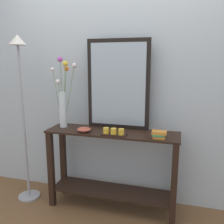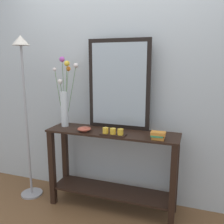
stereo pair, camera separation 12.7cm
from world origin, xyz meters
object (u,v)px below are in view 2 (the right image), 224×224
at_px(console_table, 112,163).
at_px(mirror_leaning, 119,85).
at_px(candle_tray, 113,132).
at_px(floor_lamp, 24,92).
at_px(book_stack, 158,135).
at_px(decorative_bowl, 84,129).
at_px(tall_vase_left, 65,98).

relative_size(console_table, mirror_leaning, 1.46).
bearing_deg(candle_tray, floor_lamp, 177.56).
bearing_deg(mirror_leaning, book_stack, -29.05).
xyz_separation_m(decorative_bowl, book_stack, (0.73, -0.01, 0.01)).
xyz_separation_m(candle_tray, book_stack, (0.42, 0.01, 0.01)).
bearing_deg(book_stack, decorative_bowl, 179.08).
bearing_deg(floor_lamp, decorative_bowl, -1.64).
xyz_separation_m(mirror_leaning, candle_tray, (0.03, -0.26, -0.42)).
bearing_deg(tall_vase_left, candle_tray, -15.26).
distance_m(decorative_bowl, floor_lamp, 0.78).
bearing_deg(tall_vase_left, decorative_bowl, -25.93).
relative_size(console_table, decorative_bowl, 9.67).
bearing_deg(console_table, decorative_bowl, -160.55).
bearing_deg(book_stack, console_table, 167.54).
xyz_separation_m(console_table, floor_lamp, (-0.96, -0.07, 0.71)).
distance_m(mirror_leaning, tall_vase_left, 0.59).
relative_size(mirror_leaning, candle_tray, 3.70).
relative_size(mirror_leaning, book_stack, 6.94).
height_order(console_table, tall_vase_left, tall_vase_left).
xyz_separation_m(mirror_leaning, floor_lamp, (-0.98, -0.22, -0.08)).
height_order(book_stack, floor_lamp, floor_lamp).
height_order(console_table, book_stack, book_stack).
bearing_deg(console_table, mirror_leaning, 81.08).
height_order(tall_vase_left, floor_lamp, floor_lamp).
height_order(mirror_leaning, candle_tray, mirror_leaning).
xyz_separation_m(console_table, book_stack, (0.47, -0.10, 0.38)).
xyz_separation_m(book_stack, floor_lamp, (-1.43, 0.03, 0.33)).
bearing_deg(mirror_leaning, console_table, -98.92).
xyz_separation_m(mirror_leaning, tall_vase_left, (-0.57, -0.10, -0.14)).
height_order(tall_vase_left, book_stack, tall_vase_left).
xyz_separation_m(tall_vase_left, floor_lamp, (-0.42, -0.12, 0.06)).
bearing_deg(decorative_bowl, mirror_leaning, 39.86).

